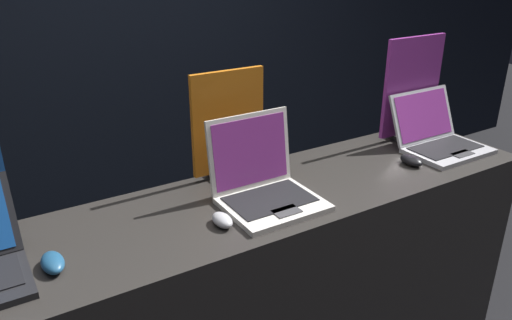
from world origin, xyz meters
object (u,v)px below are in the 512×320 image
object	(u,v)px
laptop_middle	(264,183)
laptop_back	(438,137)
mouse_middle	(222,220)
mouse_front	(53,263)
promo_stand_back	(412,90)
mouse_back	(411,160)
promo_stand_middle	(228,127)

from	to	relation	value
laptop_middle	laptop_back	distance (m)	0.93
laptop_middle	laptop_back	size ratio (longest dim) A/B	0.93
laptop_back	laptop_middle	bearing A→B (deg)	-179.18
mouse_middle	mouse_front	bearing A→B (deg)	175.72
laptop_back	promo_stand_back	bearing A→B (deg)	90.00
mouse_middle	promo_stand_back	xyz separation A→B (m)	(1.14, 0.27, 0.21)
laptop_middle	mouse_back	world-z (taller)	laptop_middle
mouse_front	laptop_middle	xyz separation A→B (m)	(0.73, 0.04, 0.05)
promo_stand_middle	laptop_back	size ratio (longest dim) A/B	1.17
promo_stand_middle	mouse_back	world-z (taller)	promo_stand_middle
mouse_middle	laptop_back	distance (m)	1.15
mouse_front	promo_stand_middle	xyz separation A→B (m)	(0.73, 0.30, 0.18)
mouse_front	promo_stand_middle	distance (m)	0.81
mouse_front	mouse_back	bearing A→B (deg)	-0.54
laptop_middle	promo_stand_middle	xyz separation A→B (m)	(-0.00, 0.26, 0.13)
promo_stand_middle	mouse_back	size ratio (longest dim) A/B	3.89
mouse_middle	mouse_back	size ratio (longest dim) A/B	0.90
mouse_front	laptop_middle	size ratio (longest dim) A/B	0.34
promo_stand_middle	promo_stand_back	world-z (taller)	promo_stand_back
mouse_back	laptop_back	bearing A→B (deg)	15.79
laptop_back	mouse_front	bearing A→B (deg)	-178.15
laptop_middle	promo_stand_middle	bearing A→B (deg)	90.00
laptop_middle	mouse_middle	world-z (taller)	laptop_middle
mouse_front	mouse_middle	size ratio (longest dim) A/B	1.17
mouse_front	laptop_middle	world-z (taller)	laptop_middle
mouse_front	laptop_back	distance (m)	1.66
mouse_front	promo_stand_back	size ratio (longest dim) A/B	0.24
laptop_middle	promo_stand_back	world-z (taller)	promo_stand_back
mouse_middle	promo_stand_middle	bearing A→B (deg)	58.05
mouse_front	promo_stand_back	distance (m)	1.69
mouse_middle	mouse_back	bearing A→B (deg)	1.61
mouse_front	laptop_back	world-z (taller)	laptop_back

